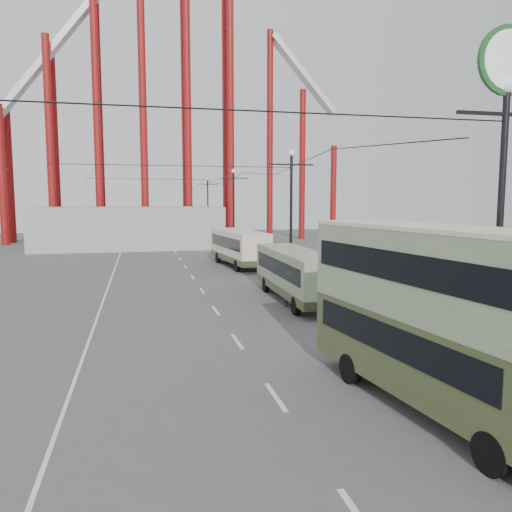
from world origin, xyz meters
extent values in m
plane|color=#4E4E51|center=(0.00, 0.00, 0.00)|extent=(160.00, 160.00, 0.00)
cube|color=silver|center=(-1.00, 19.00, 0.01)|extent=(0.15, 82.00, 0.01)
cube|color=silver|center=(5.40, 20.00, 0.01)|extent=(0.12, 120.00, 0.01)
cube|color=silver|center=(-7.00, 20.00, 0.01)|extent=(0.12, 120.00, 0.01)
cylinder|color=black|center=(5.60, -3.00, 4.50)|extent=(0.20, 0.20, 9.00)
cylinder|color=black|center=(5.60, -3.00, 0.25)|extent=(0.44, 0.44, 0.50)
cube|color=black|center=(5.60, -3.00, 8.30)|extent=(3.20, 0.10, 0.10)
sphere|color=white|center=(5.60, -3.00, 9.10)|extent=(0.44, 0.44, 0.44)
cylinder|color=#1C5221|center=(5.60, -3.00, 9.80)|extent=(2.00, 0.12, 2.00)
cylinder|color=white|center=(5.60, -3.00, 9.80)|extent=(1.70, 0.16, 1.70)
cylinder|color=black|center=(5.60, 18.00, 4.50)|extent=(0.20, 0.20, 9.00)
cylinder|color=black|center=(5.60, 18.00, 0.25)|extent=(0.44, 0.44, 0.50)
cube|color=black|center=(5.60, 18.00, 8.30)|extent=(3.20, 0.10, 0.10)
sphere|color=white|center=(5.60, 18.00, 9.10)|extent=(0.44, 0.44, 0.44)
cylinder|color=black|center=(5.60, 40.00, 4.50)|extent=(0.20, 0.20, 9.00)
cylinder|color=black|center=(5.60, 40.00, 0.25)|extent=(0.44, 0.44, 0.50)
cube|color=black|center=(5.60, 40.00, 8.30)|extent=(3.20, 0.10, 0.10)
sphere|color=white|center=(5.60, 40.00, 9.10)|extent=(0.44, 0.44, 0.44)
cylinder|color=black|center=(5.60, 62.00, 4.50)|extent=(0.20, 0.20, 9.00)
cylinder|color=black|center=(5.60, 62.00, 0.25)|extent=(0.44, 0.44, 0.50)
cube|color=black|center=(5.60, 62.00, 8.30)|extent=(3.20, 0.10, 0.10)
sphere|color=white|center=(5.60, 62.00, 9.10)|extent=(0.44, 0.44, 0.44)
cylinder|color=maroon|center=(-22.00, 55.00, 9.00)|extent=(1.00, 1.00, 18.00)
cylinder|color=maroon|center=(-22.00, 59.00, 9.00)|extent=(1.00, 1.00, 18.00)
cylinder|color=maroon|center=(-16.00, 55.00, 13.50)|extent=(1.00, 1.00, 27.00)
cylinder|color=maroon|center=(-16.00, 59.00, 13.50)|extent=(1.00, 1.00, 27.00)
cylinder|color=maroon|center=(-10.00, 55.00, 18.00)|extent=(1.00, 1.00, 36.00)
cylinder|color=maroon|center=(-10.00, 59.00, 18.00)|extent=(1.00, 1.00, 36.00)
cylinder|color=maroon|center=(-4.00, 55.00, 22.50)|extent=(1.00, 1.00, 45.00)
cylinder|color=maroon|center=(-4.00, 59.00, 22.50)|extent=(1.00, 1.00, 45.00)
cylinder|color=maroon|center=(2.00, 55.00, 26.00)|extent=(1.00, 1.00, 52.00)
cylinder|color=maroon|center=(2.00, 59.00, 26.00)|extent=(1.00, 1.00, 52.00)
cylinder|color=maroon|center=(8.00, 55.00, 27.50)|extent=(1.00, 1.00, 55.00)
cylinder|color=maroon|center=(8.00, 59.00, 27.50)|extent=(1.00, 1.00, 55.00)
cylinder|color=maroon|center=(14.00, 56.00, 15.00)|extent=(0.90, 0.90, 30.00)
cylinder|color=maroon|center=(19.00, 56.00, 11.00)|extent=(0.90, 0.90, 22.00)
cylinder|color=maroon|center=(24.00, 56.00, 7.00)|extent=(0.90, 0.90, 14.00)
cube|color=silver|center=(19.00, 56.00, 24.00)|extent=(9.89, 2.00, 10.87)
cube|color=gray|center=(-6.00, 47.00, 2.50)|extent=(22.00, 10.00, 5.00)
cube|color=#3A4425|center=(3.02, -3.96, 1.58)|extent=(3.57, 9.78, 2.10)
cube|color=black|center=(3.02, -3.96, 2.01)|extent=(3.37, 7.89, 0.86)
cube|color=gray|center=(3.02, -3.96, 2.77)|extent=(3.59, 9.79, 0.29)
cube|color=gray|center=(3.02, -3.96, 3.97)|extent=(3.57, 9.78, 2.10)
cube|color=black|center=(3.02, -3.96, 4.06)|extent=(3.54, 9.22, 0.81)
cube|color=beige|center=(3.02, -3.96, 5.08)|extent=(3.59, 9.79, 0.11)
cylinder|color=black|center=(1.62, -1.44, 0.48)|extent=(0.39, 0.98, 0.96)
cylinder|color=black|center=(3.76, -1.17, 0.48)|extent=(0.39, 0.98, 0.96)
cylinder|color=black|center=(2.34, -7.13, 0.48)|extent=(0.39, 0.98, 0.96)
cube|color=gray|center=(3.94, 11.54, 1.64)|extent=(2.49, 10.37, 2.26)
cube|color=black|center=(3.94, 11.54, 2.02)|extent=(2.51, 9.24, 0.89)
cube|color=#3A4425|center=(3.94, 11.54, 0.75)|extent=(2.52, 10.37, 0.47)
cube|color=gray|center=(3.94, 11.54, 2.85)|extent=(2.51, 10.37, 0.15)
cylinder|color=black|center=(2.92, 14.47, 0.47)|extent=(0.28, 0.94, 0.94)
cylinder|color=black|center=(5.04, 14.44, 0.47)|extent=(0.28, 0.94, 0.94)
cylinder|color=black|center=(2.83, 8.27, 0.47)|extent=(0.28, 0.94, 0.94)
cylinder|color=black|center=(4.96, 8.24, 0.47)|extent=(0.28, 0.94, 0.94)
cube|color=beige|center=(3.66, 27.25, 1.78)|extent=(3.57, 10.38, 2.44)
cube|color=black|center=(3.66, 27.25, 2.19)|extent=(3.48, 9.17, 0.97)
cube|color=#3A4425|center=(3.66, 27.25, 0.81)|extent=(3.60, 10.38, 0.51)
cube|color=beige|center=(3.66, 27.25, 3.08)|extent=(3.59, 10.38, 0.16)
cylinder|color=black|center=(2.24, 29.77, 0.51)|extent=(0.39, 1.04, 1.02)
cylinder|color=black|center=(4.53, 30.00, 0.51)|extent=(0.39, 1.04, 1.02)
cylinder|color=black|center=(2.83, 24.10, 0.51)|extent=(0.39, 1.04, 1.02)
cylinder|color=black|center=(5.11, 24.33, 0.51)|extent=(0.39, 1.04, 1.02)
imported|color=black|center=(3.05, 10.15, 0.90)|extent=(0.78, 0.73, 1.80)
camera|label=1|loc=(-4.81, -15.76, 5.82)|focal=35.00mm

